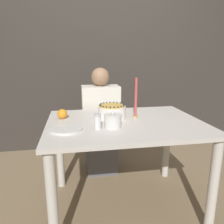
{
  "coord_description": "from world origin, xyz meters",
  "views": [
    {
      "loc": [
        -0.39,
        -1.64,
        1.27
      ],
      "look_at": [
        -0.08,
        0.13,
        0.82
      ],
      "focal_mm": 35.0,
      "sensor_mm": 36.0,
      "label": 1
    }
  ],
  "objects_px": {
    "cake": "(112,112)",
    "candle": "(136,102)",
    "sugar_shaker": "(97,121)",
    "sugar_bowl": "(113,121)",
    "person_man_blue_shirt": "(101,128)"
  },
  "relations": [
    {
      "from": "cake",
      "to": "sugar_shaker",
      "type": "bearing_deg",
      "value": -118.96
    },
    {
      "from": "sugar_bowl",
      "to": "sugar_shaker",
      "type": "distance_m",
      "value": 0.12
    },
    {
      "from": "cake",
      "to": "sugar_shaker",
      "type": "xyz_separation_m",
      "value": [
        -0.15,
        -0.28,
        0.0
      ]
    },
    {
      "from": "sugar_bowl",
      "to": "cake",
      "type": "bearing_deg",
      "value": 81.38
    },
    {
      "from": "sugar_bowl",
      "to": "person_man_blue_shirt",
      "type": "height_order",
      "value": "person_man_blue_shirt"
    },
    {
      "from": "sugar_shaker",
      "to": "person_man_blue_shirt",
      "type": "bearing_deg",
      "value": 81.46
    },
    {
      "from": "sugar_bowl",
      "to": "person_man_blue_shirt",
      "type": "relative_size",
      "value": 0.11
    },
    {
      "from": "sugar_bowl",
      "to": "sugar_shaker",
      "type": "bearing_deg",
      "value": -170.71
    },
    {
      "from": "cake",
      "to": "sugar_shaker",
      "type": "height_order",
      "value": "cake"
    },
    {
      "from": "cake",
      "to": "sugar_bowl",
      "type": "bearing_deg",
      "value": -98.62
    },
    {
      "from": "candle",
      "to": "cake",
      "type": "bearing_deg",
      "value": 167.68
    },
    {
      "from": "sugar_shaker",
      "to": "cake",
      "type": "bearing_deg",
      "value": 61.04
    },
    {
      "from": "cake",
      "to": "candle",
      "type": "height_order",
      "value": "candle"
    },
    {
      "from": "sugar_shaker",
      "to": "sugar_bowl",
      "type": "bearing_deg",
      "value": 9.29
    },
    {
      "from": "person_man_blue_shirt",
      "to": "sugar_shaker",
      "type": "bearing_deg",
      "value": 81.46
    }
  ]
}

